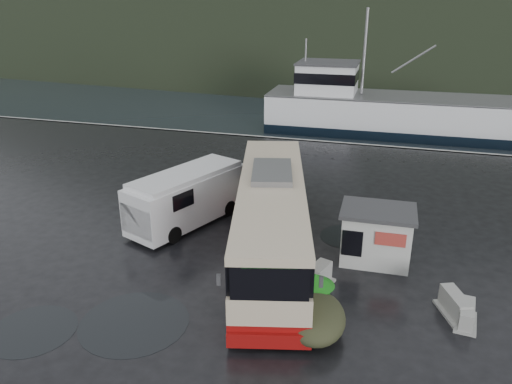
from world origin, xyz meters
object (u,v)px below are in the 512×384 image
(white_van, at_px, (189,223))
(jersey_barrier_c, at_px, (453,314))
(waste_bin_left, at_px, (279,274))
(dome_tent, at_px, (314,331))
(fishing_trawler, at_px, (395,118))
(coach_bus, at_px, (271,255))
(jersey_barrier_a, at_px, (315,288))
(ticket_kiosk, at_px, (374,260))
(jersey_barrier_b, at_px, (465,323))
(waste_bin_right, at_px, (313,308))

(white_van, distance_m, jersey_barrier_c, 12.97)
(waste_bin_left, height_order, dome_tent, waste_bin_left)
(waste_bin_left, height_order, fishing_trawler, fishing_trawler)
(coach_bus, bearing_deg, jersey_barrier_a, -55.04)
(ticket_kiosk, relative_size, jersey_barrier_b, 2.11)
(white_van, height_order, jersey_barrier_c, white_van)
(waste_bin_left, bearing_deg, dome_tent, -58.72)
(coach_bus, distance_m, jersey_barrier_a, 3.09)
(jersey_barrier_a, xyz_separation_m, jersey_barrier_b, (5.40, -0.82, 0.00))
(waste_bin_right, distance_m, fishing_trawler, 31.93)
(waste_bin_right, height_order, jersey_barrier_c, waste_bin_right)
(ticket_kiosk, bearing_deg, jersey_barrier_b, -48.91)
(waste_bin_left, distance_m, ticket_kiosk, 4.29)
(ticket_kiosk, relative_size, fishing_trawler, 0.11)
(jersey_barrier_c, bearing_deg, waste_bin_left, 171.66)
(waste_bin_left, xyz_separation_m, jersey_barrier_c, (6.65, -0.98, 0.00))
(dome_tent, xyz_separation_m, jersey_barrier_c, (4.64, 2.34, 0.00))
(coach_bus, xyz_separation_m, ticket_kiosk, (4.38, 0.81, 0.00))
(jersey_barrier_b, distance_m, fishing_trawler, 31.46)
(ticket_kiosk, bearing_deg, fishing_trawler, 88.47)
(coach_bus, distance_m, jersey_barrier_c, 7.76)
(jersey_barrier_a, bearing_deg, jersey_barrier_c, -4.11)
(waste_bin_left, distance_m, fishing_trawler, 30.10)
(coach_bus, bearing_deg, fishing_trawler, 67.14)
(waste_bin_right, relative_size, jersey_barrier_b, 1.00)
(jersey_barrier_a, relative_size, jersey_barrier_b, 1.21)
(ticket_kiosk, bearing_deg, jersey_barrier_a, -127.06)
(jersey_barrier_b, bearing_deg, fishing_trawler, 95.89)
(dome_tent, relative_size, jersey_barrier_c, 1.76)
(coach_bus, distance_m, jersey_barrier_b, 8.24)
(white_van, distance_m, dome_tent, 10.16)
(white_van, bearing_deg, jersey_barrier_a, -8.06)
(white_van, relative_size, waste_bin_right, 4.53)
(white_van, xyz_separation_m, jersey_barrier_a, (7.12, -4.11, 0.00))
(white_van, relative_size, fishing_trawler, 0.24)
(jersey_barrier_a, distance_m, fishing_trawler, 30.55)
(waste_bin_left, relative_size, dome_tent, 0.47)
(jersey_barrier_a, bearing_deg, waste_bin_right, -83.29)
(white_van, height_order, waste_bin_right, white_van)
(waste_bin_left, relative_size, waste_bin_right, 0.95)
(ticket_kiosk, height_order, jersey_barrier_c, ticket_kiosk)
(fishing_trawler, bearing_deg, jersey_barrier_c, -85.54)
(fishing_trawler, bearing_deg, white_van, -110.30)
(dome_tent, bearing_deg, jersey_barrier_c, 26.79)
(waste_bin_left, height_order, jersey_barrier_c, waste_bin_left)
(jersey_barrier_c, bearing_deg, coach_bus, 161.99)
(waste_bin_right, bearing_deg, fishing_trawler, 86.39)
(jersey_barrier_b, bearing_deg, dome_tent, -159.31)
(ticket_kiosk, bearing_deg, dome_tent, -107.72)
(white_van, distance_m, waste_bin_left, 6.54)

